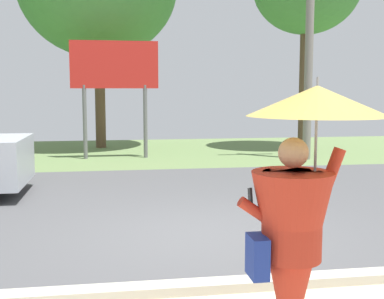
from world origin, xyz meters
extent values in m
cube|color=#4C4C4F|center=(0.00, 2.00, -0.05)|extent=(40.00, 8.00, 0.10)
cube|color=#637B49|center=(0.00, 10.00, -0.05)|extent=(40.00, 8.00, 0.10)
cube|color=#B2AD9E|center=(0.00, -2.00, 0.05)|extent=(40.00, 0.24, 0.10)
cone|color=#B22D1E|center=(0.07, -3.41, 0.73)|extent=(0.60, 0.60, 1.45)
cylinder|color=#B22D1E|center=(0.07, -3.41, 1.12)|extent=(0.44, 0.44, 0.65)
sphere|color=tan|center=(0.07, -3.41, 1.59)|extent=(0.22, 0.22, 0.22)
cylinder|color=#B22D1E|center=(0.35, -3.41, 1.40)|extent=(0.24, 0.09, 0.45)
cylinder|color=#B22D1E|center=(-0.19, -3.39, 1.16)|extent=(0.29, 0.08, 0.24)
cylinder|color=gray|center=(0.24, -3.41, 1.62)|extent=(0.02, 0.02, 0.75)
cone|color=gold|center=(0.24, -3.41, 1.96)|extent=(1.02, 1.02, 0.22)
cylinder|color=gray|center=(0.24, -3.41, 2.08)|extent=(0.02, 0.02, 0.10)
cube|color=black|center=(-0.23, -3.36, 1.25)|extent=(0.02, 0.11, 0.16)
cube|color=navy|center=(-0.20, -3.46, 0.85)|extent=(0.12, 0.24, 0.30)
cylinder|color=gray|center=(4.49, 7.28, 3.50)|extent=(0.24, 0.24, 7.00)
cylinder|color=slate|center=(-2.02, 8.40, 1.10)|extent=(0.12, 0.12, 2.20)
cylinder|color=slate|center=(-0.22, 8.40, 1.10)|extent=(0.12, 0.12, 2.20)
cube|color=red|center=(-1.12, 8.40, 2.80)|extent=(2.60, 0.10, 1.40)
cylinder|color=brown|center=(5.40, 9.90, 2.23)|extent=(0.36, 0.36, 4.45)
cylinder|color=brown|center=(-1.63, 11.37, 1.97)|extent=(0.36, 0.36, 3.93)
camera|label=1|loc=(-1.21, -6.83, 2.03)|focal=46.91mm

